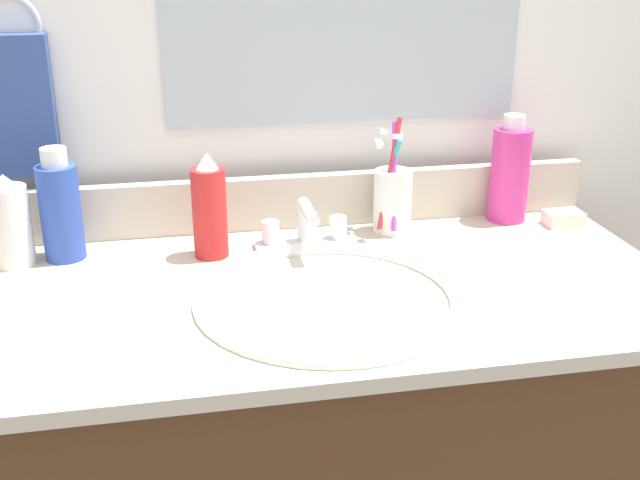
{
  "coord_description": "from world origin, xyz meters",
  "views": [
    {
      "loc": [
        -0.19,
        -1.0,
        1.27
      ],
      "look_at": [
        0.0,
        0.0,
        0.87
      ],
      "focal_mm": 43.85,
      "sensor_mm": 36.0,
      "label": 1
    }
  ],
  "objects_px": {
    "bottle_lotion_white": "(10,224)",
    "soap_bar": "(563,218)",
    "faucet": "(305,232)",
    "bottle_shampoo_blue": "(60,209)",
    "hand_towel": "(18,107)",
    "cup_white_ceramic": "(392,199)",
    "bottle_spray_red": "(210,210)",
    "bottle_soap_pink": "(510,173)"
  },
  "relations": [
    {
      "from": "faucet",
      "to": "bottle_soap_pink",
      "type": "xyz_separation_m",
      "value": [
        0.37,
        0.07,
        0.06
      ]
    },
    {
      "from": "hand_towel",
      "to": "bottle_shampoo_blue",
      "type": "distance_m",
      "value": 0.18
    },
    {
      "from": "faucet",
      "to": "bottle_shampoo_blue",
      "type": "height_order",
      "value": "bottle_shampoo_blue"
    },
    {
      "from": "faucet",
      "to": "bottle_lotion_white",
      "type": "relative_size",
      "value": 1.12
    },
    {
      "from": "hand_towel",
      "to": "bottle_spray_red",
      "type": "relative_size",
      "value": 1.33
    },
    {
      "from": "hand_towel",
      "to": "bottle_soap_pink",
      "type": "relative_size",
      "value": 1.18
    },
    {
      "from": "bottle_soap_pink",
      "to": "cup_white_ceramic",
      "type": "relative_size",
      "value": 0.96
    },
    {
      "from": "hand_towel",
      "to": "bottle_shampoo_blue",
      "type": "xyz_separation_m",
      "value": [
        0.06,
        -0.09,
        -0.14
      ]
    },
    {
      "from": "hand_towel",
      "to": "cup_white_ceramic",
      "type": "height_order",
      "value": "hand_towel"
    },
    {
      "from": "bottle_lotion_white",
      "to": "soap_bar",
      "type": "xyz_separation_m",
      "value": [
        0.9,
        0.0,
        -0.05
      ]
    },
    {
      "from": "faucet",
      "to": "soap_bar",
      "type": "bearing_deg",
      "value": 2.81
    },
    {
      "from": "cup_white_ceramic",
      "to": "soap_bar",
      "type": "distance_m",
      "value": 0.31
    },
    {
      "from": "bottle_soap_pink",
      "to": "bottle_spray_red",
      "type": "height_order",
      "value": "bottle_soap_pink"
    },
    {
      "from": "cup_white_ceramic",
      "to": "soap_bar",
      "type": "relative_size",
      "value": 3.03
    },
    {
      "from": "bottle_spray_red",
      "to": "soap_bar",
      "type": "xyz_separation_m",
      "value": [
        0.61,
        0.02,
        -0.06
      ]
    },
    {
      "from": "bottle_spray_red",
      "to": "bottle_shampoo_blue",
      "type": "height_order",
      "value": "bottle_shampoo_blue"
    },
    {
      "from": "bottle_lotion_white",
      "to": "bottle_soap_pink",
      "type": "bearing_deg",
      "value": 3.24
    },
    {
      "from": "bottle_shampoo_blue",
      "to": "cup_white_ceramic",
      "type": "relative_size",
      "value": 0.91
    },
    {
      "from": "faucet",
      "to": "soap_bar",
      "type": "height_order",
      "value": "faucet"
    },
    {
      "from": "hand_towel",
      "to": "cup_white_ceramic",
      "type": "xyz_separation_m",
      "value": [
        0.59,
        -0.08,
        -0.16
      ]
    },
    {
      "from": "bottle_spray_red",
      "to": "bottle_lotion_white",
      "type": "height_order",
      "value": "bottle_spray_red"
    },
    {
      "from": "faucet",
      "to": "bottle_lotion_white",
      "type": "distance_m",
      "value": 0.45
    },
    {
      "from": "faucet",
      "to": "bottle_lotion_white",
      "type": "height_order",
      "value": "bottle_lotion_white"
    },
    {
      "from": "hand_towel",
      "to": "bottle_spray_red",
      "type": "distance_m",
      "value": 0.34
    },
    {
      "from": "faucet",
      "to": "bottle_spray_red",
      "type": "xyz_separation_m",
      "value": [
        -0.15,
        -0.0,
        0.05
      ]
    },
    {
      "from": "hand_towel",
      "to": "bottle_lotion_white",
      "type": "distance_m",
      "value": 0.19
    },
    {
      "from": "faucet",
      "to": "bottle_shampoo_blue",
      "type": "xyz_separation_m",
      "value": [
        -0.37,
        0.03,
        0.05
      ]
    },
    {
      "from": "bottle_lotion_white",
      "to": "bottle_shampoo_blue",
      "type": "height_order",
      "value": "bottle_shampoo_blue"
    },
    {
      "from": "hand_towel",
      "to": "faucet",
      "type": "height_order",
      "value": "hand_towel"
    },
    {
      "from": "bottle_spray_red",
      "to": "faucet",
      "type": "bearing_deg",
      "value": 0.23
    },
    {
      "from": "bottle_shampoo_blue",
      "to": "soap_bar",
      "type": "relative_size",
      "value": 2.75
    },
    {
      "from": "cup_white_ceramic",
      "to": "bottle_shampoo_blue",
      "type": "bearing_deg",
      "value": -178.21
    },
    {
      "from": "faucet",
      "to": "bottle_lotion_white",
      "type": "bearing_deg",
      "value": 177.19
    },
    {
      "from": "faucet",
      "to": "cup_white_ceramic",
      "type": "height_order",
      "value": "cup_white_ceramic"
    },
    {
      "from": "faucet",
      "to": "cup_white_ceramic",
      "type": "distance_m",
      "value": 0.17
    },
    {
      "from": "bottle_spray_red",
      "to": "soap_bar",
      "type": "bearing_deg",
      "value": 2.18
    },
    {
      "from": "hand_towel",
      "to": "bottle_shampoo_blue",
      "type": "height_order",
      "value": "hand_towel"
    },
    {
      "from": "hand_towel",
      "to": "faucet",
      "type": "relative_size",
      "value": 1.38
    },
    {
      "from": "bottle_spray_red",
      "to": "soap_bar",
      "type": "distance_m",
      "value": 0.61
    },
    {
      "from": "bottle_soap_pink",
      "to": "bottle_lotion_white",
      "type": "height_order",
      "value": "bottle_soap_pink"
    },
    {
      "from": "hand_towel",
      "to": "bottle_lotion_white",
      "type": "height_order",
      "value": "hand_towel"
    },
    {
      "from": "bottle_spray_red",
      "to": "cup_white_ceramic",
      "type": "height_order",
      "value": "cup_white_ceramic"
    }
  ]
}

